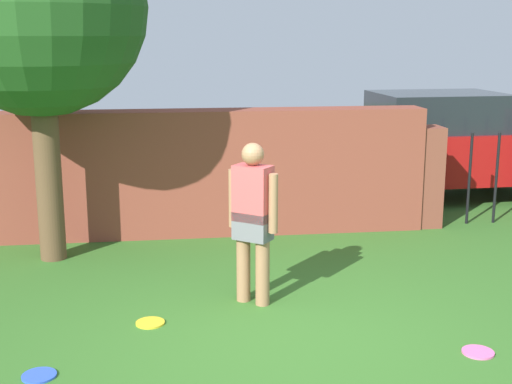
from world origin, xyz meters
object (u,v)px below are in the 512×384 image
Objects in this scene: person at (253,216)px; frisbee_pink at (478,352)px; car at (436,146)px; tree at (37,9)px; frisbee_blue at (39,376)px; frisbee_yellow at (150,323)px.

frisbee_pink is at bearing 178.60° from person.
tree is at bearing -158.70° from car.
car is at bearing 23.64° from tree.
frisbee_pink is 3.61m from frisbee_blue.
person is 5.53m from car.
tree reaches higher than person.
tree is 3.78m from frisbee_yellow.
tree reaches higher than frisbee_yellow.
frisbee_blue is (0.33, -3.05, -2.90)m from tree.
tree is 2.57× the size of person.
car is 6.57m from frisbee_yellow.
person is 2.40m from frisbee_pink.
car reaches higher than person.
person is 6.00× the size of frisbee_pink.
car is (3.55, 4.23, -0.04)m from person.
person reaches higher than frisbee_yellow.
tree is 0.97× the size of car.
frisbee_blue is (-1.87, -1.33, -0.89)m from person.
person is at bearing 35.52° from frisbee_blue.
person is 0.38× the size of car.
tree reaches higher than frisbee_blue.
person is at bearing -37.99° from tree.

